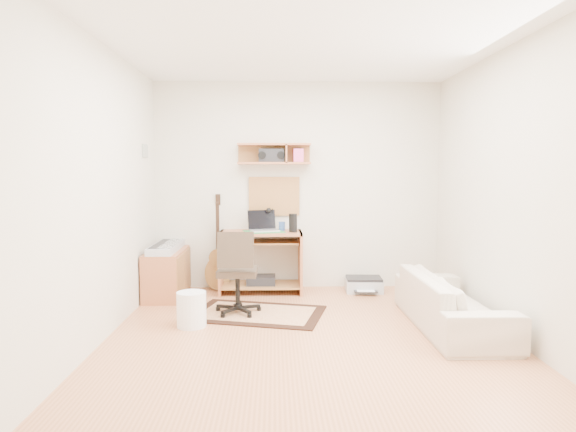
{
  "coord_description": "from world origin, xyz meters",
  "views": [
    {
      "loc": [
        -0.3,
        -4.42,
        1.48
      ],
      "look_at": [
        -0.15,
        1.05,
        1.0
      ],
      "focal_mm": 31.59,
      "sensor_mm": 36.0,
      "label": 1
    }
  ],
  "objects_px": {
    "cabinet": "(167,273)",
    "sofa": "(452,293)",
    "printer": "(364,285)",
    "task_chair": "(238,272)",
    "desk": "(261,262)"
  },
  "relations": [
    {
      "from": "desk",
      "to": "task_chair",
      "type": "bearing_deg",
      "value": -102.69
    },
    {
      "from": "cabinet",
      "to": "printer",
      "type": "relative_size",
      "value": 2.02
    },
    {
      "from": "task_chair",
      "to": "printer",
      "type": "height_order",
      "value": "task_chair"
    },
    {
      "from": "desk",
      "to": "cabinet",
      "type": "relative_size",
      "value": 1.11
    },
    {
      "from": "cabinet",
      "to": "printer",
      "type": "bearing_deg",
      "value": 4.06
    },
    {
      "from": "cabinet",
      "to": "sofa",
      "type": "height_order",
      "value": "sofa"
    },
    {
      "from": "sofa",
      "to": "cabinet",
      "type": "bearing_deg",
      "value": 66.23
    },
    {
      "from": "sofa",
      "to": "printer",
      "type": "bearing_deg",
      "value": 21.2
    },
    {
      "from": "cabinet",
      "to": "sofa",
      "type": "relative_size",
      "value": 0.52
    },
    {
      "from": "task_chair",
      "to": "printer",
      "type": "distance_m",
      "value": 1.81
    },
    {
      "from": "task_chair",
      "to": "cabinet",
      "type": "distance_m",
      "value": 1.21
    },
    {
      "from": "task_chair",
      "to": "printer",
      "type": "relative_size",
      "value": 2.0
    },
    {
      "from": "desk",
      "to": "task_chair",
      "type": "height_order",
      "value": "task_chair"
    },
    {
      "from": "cabinet",
      "to": "printer",
      "type": "xyz_separation_m",
      "value": [
        2.39,
        0.17,
        -0.19
      ]
    },
    {
      "from": "task_chair",
      "to": "cabinet",
      "type": "xyz_separation_m",
      "value": [
        -0.9,
        0.79,
        -0.17
      ]
    }
  ]
}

